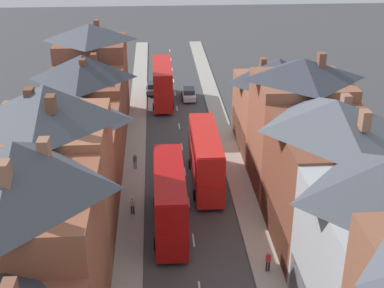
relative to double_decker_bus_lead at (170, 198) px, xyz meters
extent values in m
cube|color=#A8A399|center=(-3.29, 12.02, -2.75)|extent=(2.20, 104.00, 0.14)
cube|color=#A8A399|center=(6.91, 12.02, -2.75)|extent=(2.20, 104.00, 0.14)
cube|color=silver|center=(1.81, -1.98, -2.81)|extent=(0.14, 1.80, 0.01)
cube|color=silver|center=(1.81, 4.02, -2.81)|extent=(0.14, 1.80, 0.01)
cube|color=silver|center=(1.81, 10.02, -2.81)|extent=(0.14, 1.80, 0.01)
cube|color=silver|center=(1.81, 16.02, -2.81)|extent=(0.14, 1.80, 0.01)
cube|color=silver|center=(1.81, 22.02, -2.81)|extent=(0.14, 1.80, 0.01)
cube|color=silver|center=(1.81, 28.02, -2.81)|extent=(0.14, 1.80, 0.01)
cube|color=silver|center=(1.81, 34.02, -2.81)|extent=(0.14, 1.80, 0.01)
cube|color=silver|center=(1.81, 40.02, -2.81)|extent=(0.14, 1.80, 0.01)
cube|color=silver|center=(1.81, 46.02, -2.81)|extent=(0.14, 1.80, 0.01)
cube|color=silver|center=(1.81, 52.02, -2.81)|extent=(0.14, 1.80, 0.01)
cube|color=silver|center=(1.81, 58.02, -2.81)|extent=(0.14, 1.80, 0.01)
cube|color=#935138|center=(-8.39, -11.74, 2.40)|extent=(8.00, 9.10, 10.43)
pyramid|color=#474C56|center=(-8.39, -11.74, 9.10)|extent=(8.00, 9.10, 2.97)
cube|color=#99664C|center=(-6.92, -11.29, 9.79)|extent=(0.60, 0.90, 1.37)
cube|color=#99664C|center=(-8.37, -13.97, 9.80)|extent=(0.60, 0.90, 1.39)
cube|color=#A36042|center=(-8.39, -2.85, 2.70)|extent=(8.00, 8.69, 11.03)
cube|color=black|center=(-4.45, -2.85, -1.22)|extent=(0.12, 7.99, 3.20)
pyramid|color=#474C56|center=(-8.39, -2.85, 9.49)|extent=(8.00, 8.69, 2.56)
cube|color=brown|center=(-7.64, -4.71, 10.07)|extent=(0.60, 0.90, 1.16)
cube|color=brown|center=(-9.39, -2.84, 10.02)|extent=(0.60, 0.90, 1.06)
cube|color=#935138|center=(-8.39, 6.71, 0.73)|extent=(8.00, 10.44, 7.10)
cube|color=olive|center=(-4.45, 6.71, -1.22)|extent=(0.12, 9.60, 3.20)
pyramid|color=#474C56|center=(-8.39, 6.71, 5.39)|extent=(8.00, 10.44, 2.21)
cube|color=brown|center=(-8.33, 4.03, 6.15)|extent=(0.60, 0.90, 1.52)
cube|color=brown|center=(-9.68, 4.30, 6.02)|extent=(0.60, 0.90, 1.27)
cube|color=brown|center=(-8.39, 16.53, 1.20)|extent=(8.00, 9.20, 8.03)
cube|color=maroon|center=(-4.45, 16.53, -1.22)|extent=(0.12, 8.46, 3.20)
pyramid|color=#383D47|center=(-8.39, 16.53, 6.44)|extent=(8.00, 9.20, 2.46)
cube|color=brown|center=(-7.22, 16.95, 7.04)|extent=(0.60, 0.90, 1.20)
cube|color=brown|center=(-8.18, 15.35, 6.99)|extent=(0.60, 0.90, 1.10)
cube|color=brown|center=(-8.39, 25.06, 2.18)|extent=(8.00, 7.86, 9.99)
cube|color=navy|center=(-4.45, 25.06, -1.22)|extent=(0.12, 7.23, 3.20)
pyramid|color=#474C56|center=(-8.39, 25.06, 8.13)|extent=(8.00, 7.86, 1.91)
cube|color=brown|center=(-7.65, 26.09, 8.72)|extent=(0.60, 0.90, 1.18)
cube|color=#ADB2B7|center=(12.01, -12.59, 1.92)|extent=(8.00, 9.20, 9.48)
cube|color=brown|center=(12.01, -2.66, 2.01)|extent=(8.00, 10.66, 9.66)
cube|color=#1E5133|center=(8.07, -2.66, -1.22)|extent=(0.12, 9.80, 3.20)
pyramid|color=#565B66|center=(12.01, -2.66, 7.98)|extent=(8.00, 10.66, 2.28)
cube|color=#99664C|center=(13.03, -5.46, 8.66)|extent=(0.60, 0.90, 1.35)
cube|color=#99664C|center=(13.06, -1.59, 8.55)|extent=(0.60, 0.90, 1.13)
cube|color=brown|center=(12.01, 6.52, 2.50)|extent=(8.00, 7.70, 10.63)
cube|color=maroon|center=(8.07, 6.52, -1.22)|extent=(0.12, 7.08, 3.20)
pyramid|color=#383D47|center=(12.01, 6.52, 8.71)|extent=(8.00, 7.70, 1.81)
cube|color=brown|center=(13.47, 6.37, 9.43)|extent=(0.60, 0.90, 1.43)
cube|color=#A36042|center=(12.01, 15.57, 0.88)|extent=(8.00, 10.41, 7.40)
cube|color=#1E5133|center=(8.07, 15.57, -1.22)|extent=(0.12, 9.58, 3.20)
pyramid|color=#383D47|center=(12.01, 15.57, 5.85)|extent=(8.00, 10.41, 2.54)
cube|color=brown|center=(12.29, 13.10, 6.41)|extent=(0.60, 0.90, 1.12)
cube|color=brown|center=(10.65, 17.11, 6.31)|extent=(0.60, 0.90, 0.92)
cube|color=#B70F0F|center=(0.01, -0.02, -1.17)|extent=(2.44, 10.80, 2.50)
cube|color=#B70F0F|center=(0.01, -0.02, 1.23)|extent=(2.44, 10.58, 2.30)
cube|color=#B70F0F|center=(0.01, -0.02, 2.43)|extent=(2.39, 10.37, 0.10)
cube|color=#28333D|center=(0.01, 5.33, -0.97)|extent=(2.20, 0.10, 1.20)
cube|color=#28333D|center=(0.01, 5.33, 1.33)|extent=(2.20, 0.10, 1.10)
cube|color=#28333D|center=(-1.18, -0.02, -0.92)|extent=(0.06, 9.18, 0.90)
cube|color=#28333D|center=(-1.18, -0.02, 1.33)|extent=(0.06, 9.18, 0.90)
cube|color=yellow|center=(0.01, 5.33, 2.13)|extent=(1.34, 0.08, 0.32)
cylinder|color=black|center=(-1.21, 3.32, -2.32)|extent=(0.30, 1.00, 1.00)
cylinder|color=black|center=(1.23, 3.32, -2.32)|extent=(0.30, 1.00, 1.00)
cylinder|color=black|center=(-1.21, -2.99, -2.32)|extent=(0.30, 1.00, 1.00)
cylinder|color=black|center=(1.23, -2.99, -2.32)|extent=(0.30, 1.00, 1.00)
cube|color=red|center=(0.01, 30.52, -1.17)|extent=(2.44, 10.80, 2.50)
cube|color=red|center=(0.01, 30.52, 1.23)|extent=(2.44, 10.58, 2.30)
cube|color=red|center=(0.01, 30.52, 2.43)|extent=(2.39, 10.37, 0.10)
cube|color=#28333D|center=(0.01, 35.87, -0.97)|extent=(2.20, 0.10, 1.20)
cube|color=#28333D|center=(0.01, 35.87, 1.33)|extent=(2.20, 0.10, 1.10)
cube|color=#28333D|center=(-1.18, 30.52, -0.92)|extent=(0.06, 9.18, 0.90)
cube|color=#28333D|center=(-1.18, 30.52, 1.33)|extent=(0.06, 9.18, 0.90)
cube|color=yellow|center=(0.01, 35.87, 2.13)|extent=(1.34, 0.08, 0.32)
cylinder|color=black|center=(-1.21, 33.87, -2.32)|extent=(0.30, 1.00, 1.00)
cylinder|color=black|center=(1.23, 33.87, -2.32)|extent=(0.30, 1.00, 1.00)
cylinder|color=black|center=(-1.21, 27.55, -2.32)|extent=(0.30, 1.00, 1.00)
cylinder|color=black|center=(1.23, 27.55, -2.32)|extent=(0.30, 1.00, 1.00)
cube|color=red|center=(3.61, 7.35, -1.17)|extent=(2.44, 10.80, 2.50)
cube|color=red|center=(3.61, 7.35, 1.23)|extent=(2.44, 10.58, 2.30)
cube|color=red|center=(3.61, 7.35, 2.43)|extent=(2.39, 10.37, 0.10)
cube|color=#28333D|center=(3.61, 12.70, -0.97)|extent=(2.20, 0.10, 1.20)
cube|color=#28333D|center=(3.61, 12.70, 1.33)|extent=(2.20, 0.10, 1.10)
cube|color=#28333D|center=(2.42, 7.35, -0.92)|extent=(0.06, 9.18, 0.90)
cube|color=#28333D|center=(2.42, 7.35, 1.33)|extent=(0.06, 9.18, 0.90)
cube|color=yellow|center=(3.61, 12.70, 2.13)|extent=(1.34, 0.08, 0.32)
cylinder|color=black|center=(2.39, 10.70, -2.32)|extent=(0.30, 1.00, 1.00)
cylinder|color=black|center=(4.83, 10.70, -2.32)|extent=(0.30, 1.00, 1.00)
cylinder|color=black|center=(2.39, 4.38, -2.32)|extent=(0.30, 1.00, 1.00)
cylinder|color=black|center=(4.83, 4.38, -2.32)|extent=(0.30, 1.00, 1.00)
cube|color=silver|center=(3.61, 31.60, -2.17)|extent=(1.70, 4.42, 0.67)
cube|color=#28333D|center=(3.61, 31.38, -1.53)|extent=(1.46, 2.21, 0.60)
cylinder|color=black|center=(2.76, 32.97, -2.51)|extent=(0.20, 0.62, 0.62)
cylinder|color=black|center=(4.46, 32.97, -2.51)|extent=(0.20, 0.62, 0.62)
cylinder|color=black|center=(2.76, 30.23, -2.51)|extent=(0.20, 0.62, 0.62)
cylinder|color=black|center=(4.46, 30.23, -2.51)|extent=(0.20, 0.62, 0.62)
cube|color=#4C515B|center=(-1.29, 34.51, -2.17)|extent=(1.70, 3.99, 0.67)
cube|color=#28333D|center=(-1.29, 34.31, -1.54)|extent=(1.46, 2.00, 0.60)
cylinder|color=black|center=(-2.14, 35.74, -2.51)|extent=(0.20, 0.62, 0.62)
cylinder|color=black|center=(-0.44, 35.74, -2.51)|extent=(0.20, 0.62, 0.62)
cylinder|color=black|center=(-2.14, 33.27, -2.51)|extent=(0.20, 0.62, 0.62)
cylinder|color=black|center=(-0.44, 33.27, -2.51)|extent=(0.20, 0.62, 0.62)
cylinder|color=#23232D|center=(6.83, -6.42, -2.26)|extent=(0.14, 0.14, 0.84)
cylinder|color=#23232D|center=(7.01, -6.42, -2.26)|extent=(0.14, 0.14, 0.84)
cube|color=red|center=(6.92, -6.42, -1.57)|extent=(0.36, 0.22, 0.54)
sphere|color=#9E7051|center=(6.92, -6.42, -1.18)|extent=(0.22, 0.22, 0.22)
cylinder|color=#23232D|center=(-3.26, 2.14, -2.26)|extent=(0.14, 0.14, 0.84)
cylinder|color=#23232D|center=(-3.08, 2.14, -2.26)|extent=(0.14, 0.14, 0.84)
cube|color=silver|center=(-3.17, 2.14, -1.57)|extent=(0.36, 0.22, 0.54)
sphere|color=tan|center=(-3.17, 2.14, -1.18)|extent=(0.22, 0.22, 0.22)
cylinder|color=gray|center=(-3.27, 10.82, -2.26)|extent=(0.14, 0.14, 0.84)
cylinder|color=gray|center=(-3.09, 10.82, -2.26)|extent=(0.14, 0.14, 0.84)
cube|color=#338447|center=(-3.18, 10.82, -1.57)|extent=(0.36, 0.22, 0.54)
sphere|color=tan|center=(-3.18, 10.82, -1.18)|extent=(0.22, 0.22, 0.22)
camera|label=1|loc=(-0.81, -37.68, 21.99)|focal=50.00mm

